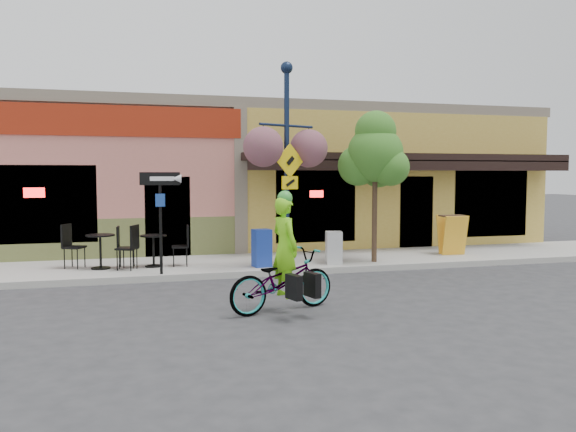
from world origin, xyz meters
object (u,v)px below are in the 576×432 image
object	(u,v)px
one_way_sign	(161,223)
newspaper_box_grey	(334,248)
street_tree	(375,186)
cyclist_rider	(285,261)
bicycle	(282,281)
newspaper_box_blue	(262,248)
building	(248,178)
lamp_post	(287,165)

from	to	relation	value
one_way_sign	newspaper_box_grey	distance (m)	4.26
one_way_sign	street_tree	size ratio (longest dim) A/B	0.59
cyclist_rider	one_way_sign	xyz separation A→B (m)	(-1.94, 3.38, 0.42)
bicycle	newspaper_box_blue	size ratio (longest dim) A/B	2.26
building	street_tree	distance (m)	6.74
one_way_sign	street_tree	xyz separation A→B (m)	(5.29, 0.42, 0.79)
building	one_way_sign	distance (m)	7.67
newspaper_box_grey	building	bearing A→B (deg)	107.74
lamp_post	one_way_sign	xyz separation A→B (m)	(-2.95, -0.26, -1.30)
bicycle	one_way_sign	xyz separation A→B (m)	(-1.89, 3.38, 0.75)
newspaper_box_blue	building	bearing A→B (deg)	72.13
one_way_sign	newspaper_box_grey	world-z (taller)	one_way_sign
newspaper_box_blue	street_tree	size ratio (longest dim) A/B	0.23
one_way_sign	newspaper_box_blue	xyz separation A→B (m)	(2.37, 0.42, -0.68)
lamp_post	street_tree	size ratio (longest dim) A/B	1.26
one_way_sign	newspaper_box_blue	distance (m)	2.50
lamp_post	street_tree	xyz separation A→B (m)	(2.34, 0.16, -0.51)
building	one_way_sign	bearing A→B (deg)	-115.74
street_tree	building	bearing A→B (deg)	107.19
lamp_post	newspaper_box_blue	xyz separation A→B (m)	(-0.58, 0.16, -1.98)
building	newspaper_box_grey	distance (m)	6.78
one_way_sign	newspaper_box_blue	bearing A→B (deg)	13.51
building	newspaper_box_blue	distance (m)	6.71
cyclist_rider	newspaper_box_grey	size ratio (longest dim) A/B	2.14
newspaper_box_blue	street_tree	bearing A→B (deg)	-9.64
cyclist_rider	building	bearing A→B (deg)	-24.88
cyclist_rider	lamp_post	bearing A→B (deg)	-32.80
cyclist_rider	newspaper_box_blue	xyz separation A→B (m)	(0.43, 3.79, -0.26)
building	cyclist_rider	bearing A→B (deg)	-97.57
one_way_sign	street_tree	world-z (taller)	street_tree
cyclist_rider	newspaper_box_blue	world-z (taller)	cyclist_rider
cyclist_rider	street_tree	distance (m)	5.20
building	bicycle	distance (m)	10.46
cyclist_rider	newspaper_box_blue	bearing A→B (deg)	-23.77
bicycle	lamp_post	size ratio (longest dim) A/B	0.42
lamp_post	newspaper_box_grey	distance (m)	2.37
newspaper_box_blue	newspaper_box_grey	world-z (taller)	newspaper_box_blue
lamp_post	newspaper_box_blue	size ratio (longest dim) A/B	5.40
newspaper_box_blue	street_tree	distance (m)	3.27
bicycle	lamp_post	bearing A→B (deg)	-33.53
newspaper_box_grey	newspaper_box_blue	bearing A→B (deg)	-172.27
bicycle	newspaper_box_blue	bearing A→B (deg)	-24.52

